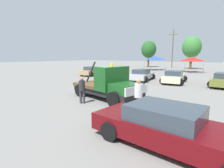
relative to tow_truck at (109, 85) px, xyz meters
The scene contains 14 objects.
ground_plane 1.00m from the tow_truck, behind, with size 160.00×160.00×0.00m, color gray.
tow_truck is the anchor object (origin of this frame).
foreground_car 6.61m from the tow_truck, 34.86° to the right, with size 5.40×2.23×1.34m.
person_near_truck 3.42m from the tow_truck, 27.09° to the right, with size 0.40×0.40×1.79m.
person_at_hood 1.97m from the tow_truck, 110.16° to the right, with size 0.36×0.36×1.64m.
parked_car_tan 14.92m from the tow_truck, 138.03° to the left, with size 2.85×4.67×1.34m.
parked_car_orange 12.56m from the tow_truck, 124.72° to the left, with size 2.85×5.07×1.34m.
parked_car_silver 9.94m from the tow_truck, 105.16° to the left, with size 2.97×4.80×1.34m.
parked_car_cream 9.97m from the tow_truck, 83.38° to the left, with size 2.86×4.84×1.34m.
canopy_tent_blue 26.18m from the tow_truck, 106.93° to the left, with size 3.37×3.37×2.89m.
canopy_tent_red 24.40m from the tow_truck, 90.97° to the left, with size 3.35×3.35×2.74m.
tree_center 35.77m from the tow_truck, 111.44° to the left, with size 3.79×3.79×6.77m.
tree_right 32.75m from the tow_truck, 94.39° to the left, with size 3.98×3.98×7.10m.
utility_pole 35.81m from the tow_truck, 102.04° to the left, with size 2.20×0.24×9.13m.
Camera 1 is at (7.44, -9.15, 2.90)m, focal length 28.00 mm.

